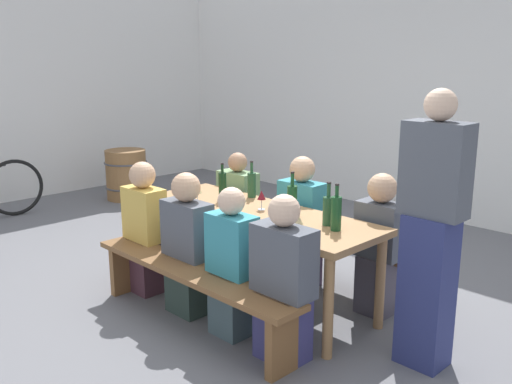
{
  "coord_description": "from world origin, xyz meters",
  "views": [
    {
      "loc": [
        2.98,
        -2.95,
        1.9
      ],
      "look_at": [
        0.0,
        0.0,
        0.9
      ],
      "focal_mm": 39.28,
      "sensor_mm": 36.0,
      "label": 1
    }
  ],
  "objects": [
    {
      "name": "seated_guest_near_0",
      "position": [
        -0.79,
        -0.51,
        0.53
      ],
      "size": [
        0.37,
        0.24,
        1.1
      ],
      "rotation": [
        0.0,
        0.0,
        1.57
      ],
      "color": "#482933",
      "rests_on": "ground"
    },
    {
      "name": "wine_glass_0",
      "position": [
        0.01,
        0.05,
        0.86
      ],
      "size": [
        0.07,
        0.07,
        0.16
      ],
      "color": "silver",
      "rests_on": "tasting_table"
    },
    {
      "name": "wine_glass_1",
      "position": [
        -0.48,
        -0.2,
        0.87
      ],
      "size": [
        0.08,
        0.08,
        0.17
      ],
      "color": "silver",
      "rests_on": "tasting_table"
    },
    {
      "name": "seated_guest_far_1",
      "position": [
        0.03,
        0.51,
        0.54
      ],
      "size": [
        0.39,
        0.24,
        1.12
      ],
      "rotation": [
        0.0,
        0.0,
        -1.57
      ],
      "color": "#3B2E48",
      "rests_on": "ground"
    },
    {
      "name": "wine_glass_4",
      "position": [
        -0.81,
        -0.0,
        0.85
      ],
      "size": [
        0.07,
        0.07,
        0.15
      ],
      "color": "silver",
      "rests_on": "tasting_table"
    },
    {
      "name": "seated_guest_far_0",
      "position": [
        -0.75,
        0.51,
        0.49
      ],
      "size": [
        0.39,
        0.24,
        1.06
      ],
      "rotation": [
        0.0,
        0.0,
        -1.57
      ],
      "color": "navy",
      "rests_on": "ground"
    },
    {
      "name": "wine_glass_3",
      "position": [
        0.67,
        -0.28,
        0.87
      ],
      "size": [
        0.07,
        0.07,
        0.17
      ],
      "color": "silver",
      "rests_on": "tasting_table"
    },
    {
      "name": "wine_bottle_1",
      "position": [
        -0.44,
        0.04,
        0.87
      ],
      "size": [
        0.07,
        0.07,
        0.31
      ],
      "color": "#143319",
      "rests_on": "tasting_table"
    },
    {
      "name": "seated_guest_near_2",
      "position": [
        0.28,
        -0.51,
        0.5
      ],
      "size": [
        0.35,
        0.24,
        1.06
      ],
      "rotation": [
        0.0,
        0.0,
        1.57
      ],
      "color": "#405459",
      "rests_on": "ground"
    },
    {
      "name": "seated_guest_near_3",
      "position": [
        0.76,
        -0.51,
        0.52
      ],
      "size": [
        0.42,
        0.24,
        1.1
      ],
      "rotation": [
        0.0,
        0.0,
        1.57
      ],
      "color": "navy",
      "rests_on": "ground"
    },
    {
      "name": "back_wall",
      "position": [
        0.0,
        3.35,
        1.6
      ],
      "size": [
        14.0,
        0.2,
        3.2
      ],
      "primitive_type": "cube",
      "color": "white",
      "rests_on": "ground"
    },
    {
      "name": "tasting_table",
      "position": [
        0.0,
        0.0,
        0.67
      ],
      "size": [
        2.08,
        0.72,
        0.75
      ],
      "color": "#9E7247",
      "rests_on": "ground"
    },
    {
      "name": "seated_guest_near_1",
      "position": [
        -0.22,
        -0.51,
        0.52
      ],
      "size": [
        0.41,
        0.24,
        1.09
      ],
      "rotation": [
        0.0,
        0.0,
        1.57
      ],
      "color": "#2A3A33",
      "rests_on": "ground"
    },
    {
      "name": "wine_bottle_4",
      "position": [
        0.63,
        0.09,
        0.86
      ],
      "size": [
        0.08,
        0.08,
        0.31
      ],
      "color": "#234C2D",
      "rests_on": "tasting_table"
    },
    {
      "name": "wine_glass_2",
      "position": [
        -0.9,
        0.06,
        0.87
      ],
      "size": [
        0.07,
        0.07,
        0.17
      ],
      "color": "silver",
      "rests_on": "tasting_table"
    },
    {
      "name": "wine_barrel",
      "position": [
        -3.68,
        1.12,
        0.34
      ],
      "size": [
        0.59,
        0.59,
        0.68
      ],
      "color": "olive",
      "rests_on": "ground"
    },
    {
      "name": "side_wall",
      "position": [
        -4.75,
        0.0,
        1.6
      ],
      "size": [
        0.2,
        7.11,
        3.2
      ],
      "primitive_type": "cube",
      "color": "white",
      "rests_on": "ground"
    },
    {
      "name": "ground_plane",
      "position": [
        0.0,
        0.0,
        0.0
      ],
      "size": [
        24.0,
        24.0,
        0.0
      ],
      "primitive_type": "plane",
      "color": "slate"
    },
    {
      "name": "standing_host",
      "position": [
        1.42,
        0.09,
        0.84
      ],
      "size": [
        0.39,
        0.24,
        1.74
      ],
      "rotation": [
        0.0,
        0.0,
        3.14
      ],
      "color": "navy",
      "rests_on": "ground"
    },
    {
      "name": "wine_bottle_0",
      "position": [
        -0.34,
        0.28,
        0.86
      ],
      "size": [
        0.07,
        0.07,
        0.31
      ],
      "color": "#234C2D",
      "rests_on": "tasting_table"
    },
    {
      "name": "wine_bottle_3",
      "position": [
        0.32,
        0.06,
        0.88
      ],
      "size": [
        0.08,
        0.08,
        0.35
      ],
      "color": "#194723",
      "rests_on": "tasting_table"
    },
    {
      "name": "bench_far",
      "position": [
        0.0,
        0.66,
        0.36
      ],
      "size": [
        1.98,
        0.3,
        0.45
      ],
      "color": "brown",
      "rests_on": "ground"
    },
    {
      "name": "wine_bottle_2",
      "position": [
        0.75,
        0.03,
        0.88
      ],
      "size": [
        0.07,
        0.07,
        0.33
      ],
      "color": "#194723",
      "rests_on": "tasting_table"
    },
    {
      "name": "seated_guest_far_2",
      "position": [
        0.8,
        0.51,
        0.53
      ],
      "size": [
        0.35,
        0.24,
        1.09
      ],
      "rotation": [
        0.0,
        0.0,
        -1.57
      ],
      "color": "#48444F",
      "rests_on": "ground"
    },
    {
      "name": "bench_near",
      "position": [
        0.0,
        -0.66,
        0.36
      ],
      "size": [
        1.98,
        0.3,
        0.45
      ],
      "color": "brown",
      "rests_on": "ground"
    }
  ]
}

